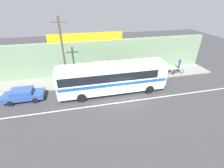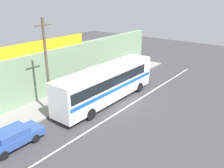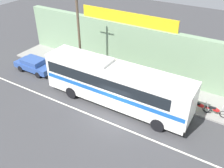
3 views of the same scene
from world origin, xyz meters
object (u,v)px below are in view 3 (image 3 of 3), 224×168
at_px(pedestrian_near_shop, 190,92).
at_px(utility_pole, 79,34).
at_px(intercity_bus, 115,83).
at_px(motorcycle_black, 215,110).
at_px(parked_car, 34,65).
at_px(motorcycle_green, 199,106).
at_px(pedestrian_far_right, 162,87).

bearing_deg(pedestrian_near_shop, utility_pole, -173.74).
distance_m(intercity_bus, motorcycle_black, 8.04).
height_order(utility_pole, pedestrian_near_shop, utility_pole).
distance_m(parked_car, motorcycle_green, 16.22).
relative_size(utility_pole, motorcycle_green, 4.36).
distance_m(motorcycle_black, pedestrian_far_right, 4.51).
xyz_separation_m(parked_car, motorcycle_green, (16.09, 2.04, -0.17)).
relative_size(utility_pole, pedestrian_far_right, 5.18).
bearing_deg(motorcycle_green, parked_car, -172.76).
bearing_deg(motorcycle_green, intercity_bus, -157.51).
bearing_deg(motorcycle_green, utility_pole, -178.17).
bearing_deg(intercity_bus, motorcycle_black, 19.55).
bearing_deg(parked_car, intercity_bus, -3.23).
xyz_separation_m(parked_car, utility_pole, (4.73, 1.68, 3.68)).
xyz_separation_m(pedestrian_near_shop, pedestrian_far_right, (-2.26, -0.40, -0.03)).
height_order(intercity_bus, pedestrian_far_right, intercity_bus).
relative_size(motorcycle_black, pedestrian_near_shop, 1.16).
relative_size(motorcycle_green, pedestrian_far_right, 1.19).
xyz_separation_m(motorcycle_green, pedestrian_near_shop, (-1.04, 0.77, 0.53)).
height_order(intercity_bus, pedestrian_near_shop, intercity_bus).
bearing_deg(intercity_bus, parked_car, 176.77).
relative_size(motorcycle_green, pedestrian_near_shop, 1.16).
relative_size(intercity_bus, parked_car, 2.93).
relative_size(intercity_bus, utility_pole, 1.49).
height_order(intercity_bus, motorcycle_black, intercity_bus).
distance_m(pedestrian_near_shop, pedestrian_far_right, 2.30).
bearing_deg(intercity_bus, pedestrian_far_right, 44.92).
distance_m(intercity_bus, pedestrian_near_shop, 6.30).
bearing_deg(parked_car, motorcycle_black, 6.91).
height_order(parked_car, utility_pole, utility_pole).
relative_size(parked_car, pedestrian_near_shop, 2.57).
xyz_separation_m(utility_pole, motorcycle_green, (11.36, 0.36, -3.85)).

